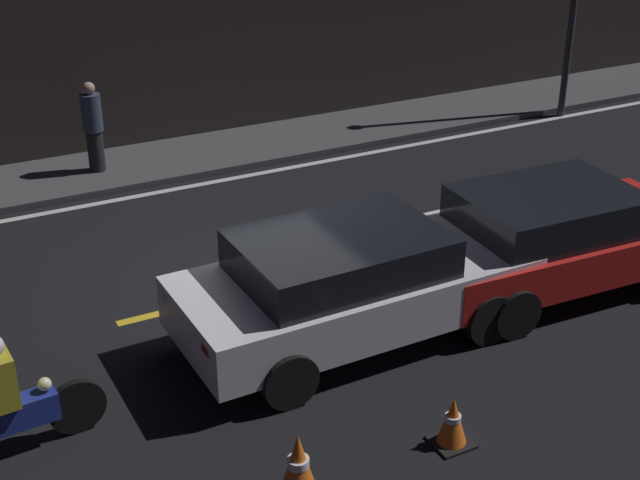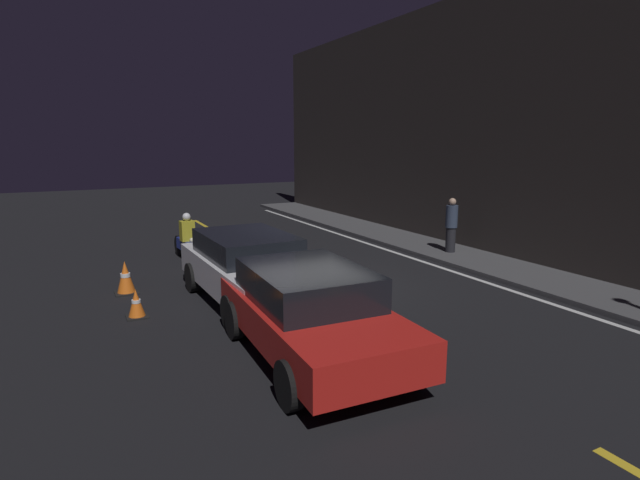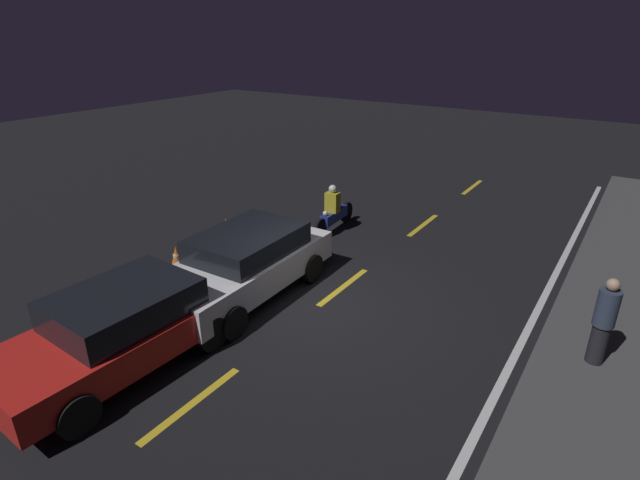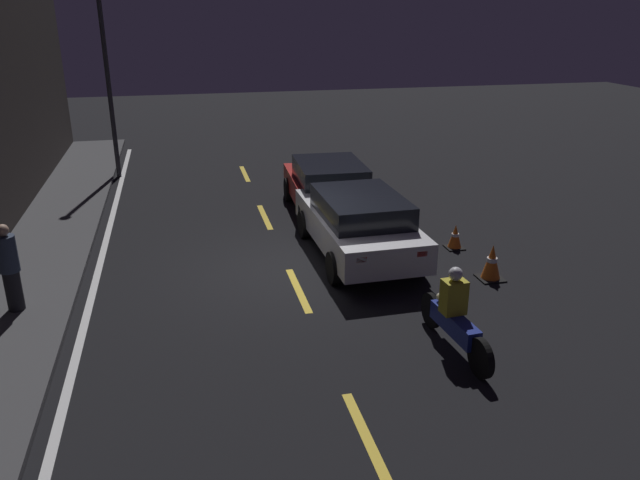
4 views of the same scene
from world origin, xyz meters
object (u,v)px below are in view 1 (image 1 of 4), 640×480
traffic_cone_near (298,467)px  sedan_white (351,282)px  taxi_red (553,235)px  traffic_cone_mid (453,422)px  pedestrian (93,127)px

traffic_cone_near → sedan_white: bearing=51.1°
taxi_red → traffic_cone_near: size_ratio=5.71×
sedan_white → traffic_cone_mid: bearing=-93.0°
sedan_white → traffic_cone_mid: sedan_white is taller
taxi_red → traffic_cone_mid: (-3.07, -2.15, -0.48)m
pedestrian → sedan_white: bearing=-78.4°
traffic_cone_near → traffic_cone_mid: traffic_cone_near is taller
sedan_white → traffic_cone_near: size_ratio=5.98×
sedan_white → pedestrian: size_ratio=2.75×
sedan_white → pedestrian: bearing=100.5°
taxi_red → traffic_cone_mid: taxi_red is taller
sedan_white → traffic_cone_mid: size_ratio=7.83×
sedan_white → taxi_red: (3.00, -0.08, -0.02)m
traffic_cone_mid → pedestrian: pedestrian is taller
traffic_cone_mid → traffic_cone_near: bearing=179.7°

